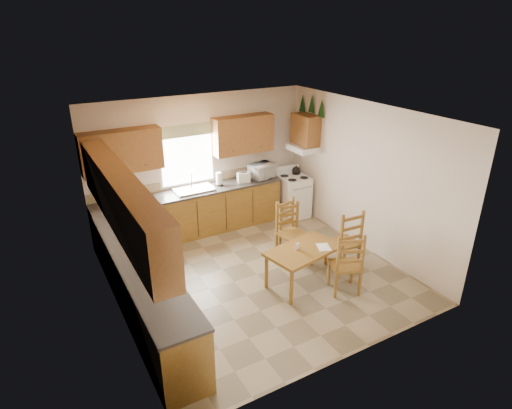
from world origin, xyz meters
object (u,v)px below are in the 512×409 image
stove (293,197)px  chair_far_left (293,231)px  dining_table (303,266)px  chair_near_left (346,261)px  chair_near_right (344,239)px  chair_far_right (291,230)px  microwave (262,171)px

stove → chair_far_left: chair_far_left is taller
stove → dining_table: 2.66m
stove → dining_table: bearing=-116.4°
stove → chair_far_left: 1.73m
dining_table → chair_near_left: size_ratio=1.13×
dining_table → chair_near_right: (0.89, 0.07, 0.23)m
stove → chair_far_left: (-0.98, -1.42, 0.04)m
chair_near_left → chair_far_right: size_ratio=1.00×
chair_far_left → chair_far_right: chair_far_right is taller
chair_far_right → chair_near_right: bearing=-63.6°
chair_near_left → chair_far_left: size_ratio=1.10×
microwave → chair_near_left: bearing=-112.2°
chair_near_right → dining_table: bearing=8.7°
chair_near_left → chair_near_right: size_ratio=0.95×
chair_far_left → stove: bearing=61.5°
stove → chair_near_left: size_ratio=0.83×
dining_table → chair_far_right: bearing=57.4°
stove → chair_near_left: bearing=-103.6°
microwave → chair_far_right: microwave is taller
stove → chair_near_right: size_ratio=0.79×
dining_table → chair_far_right: size_ratio=1.14×
chair_near_right → chair_far_right: bearing=-49.7°
dining_table → chair_near_right: 0.92m
dining_table → chair_far_right: (0.33, 0.84, 0.20)m
dining_table → chair_near_left: 0.70m
chair_near_right → chair_far_right: chair_near_right is taller
stove → chair_near_right: bearing=-97.6°
dining_table → stove: bearing=48.2°
chair_far_left → dining_table: bearing=-107.5°
dining_table → chair_far_left: (0.38, 0.86, 0.16)m
dining_table → chair_far_left: size_ratio=1.24×
chair_near_left → chair_far_left: bearing=-64.2°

